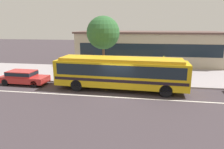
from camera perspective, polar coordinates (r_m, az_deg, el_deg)
ground_plane at (r=16.51m, az=1.31°, el=-5.48°), size 120.00×120.00×0.00m
sidewalk_slab at (r=22.70m, az=3.56°, el=0.00°), size 60.00×8.00×0.12m
lane_stripe_center at (r=15.76m, az=0.91°, el=-6.41°), size 56.00×0.16×0.01m
transit_bus at (r=17.15m, az=2.40°, el=0.87°), size 11.16×3.01×2.78m
sedan_behind_bus at (r=20.76m, az=-23.72°, el=-0.56°), size 4.46×1.91×1.29m
pedestrian_waiting_near_sign at (r=20.06m, az=-4.62°, el=1.19°), size 0.39×0.39×1.67m
pedestrian_walking_along_curb at (r=19.56m, az=16.71°, el=0.27°), size 0.42×0.42×1.64m
pedestrian_standing_by_tree at (r=19.53m, az=3.17°, el=0.91°), size 0.46×0.46×1.69m
bus_stop_sign at (r=19.14m, az=14.25°, el=2.27°), size 0.15×0.44×2.58m
street_tree_near_stop at (r=21.61m, az=-2.49°, el=11.66°), size 3.47×3.47×6.29m
station_building at (r=29.45m, az=10.05°, el=7.41°), size 19.77×7.23×4.60m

